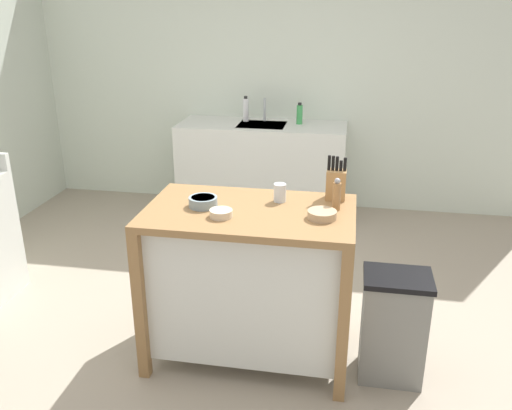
{
  "coord_description": "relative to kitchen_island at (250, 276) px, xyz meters",
  "views": [
    {
      "loc": [
        0.65,
        -2.82,
        2.0
      ],
      "look_at": [
        0.13,
        0.07,
        0.87
      ],
      "focal_mm": 37.98,
      "sensor_mm": 36.0,
      "label": 1
    }
  ],
  "objects": [
    {
      "name": "bowl_ceramic_wide",
      "position": [
        -0.12,
        -0.13,
        0.43
      ],
      "size": [
        0.12,
        0.12,
        0.04
      ],
      "color": "beige",
      "rests_on": "kitchen_island"
    },
    {
      "name": "sink_counter",
      "position": [
        -0.31,
        2.27,
        -0.07
      ],
      "size": [
        1.58,
        0.6,
        0.88
      ],
      "color": "silver",
      "rests_on": "ground"
    },
    {
      "name": "trash_bin",
      "position": [
        0.81,
        -0.07,
        -0.2
      ],
      "size": [
        0.36,
        0.28,
        0.63
      ],
      "color": "slate",
      "rests_on": "ground"
    },
    {
      "name": "pepper_grinder",
      "position": [
        0.46,
        0.08,
        0.49
      ],
      "size": [
        0.04,
        0.04,
        0.18
      ],
      "color": "#9E7042",
      "rests_on": "kitchen_island"
    },
    {
      "name": "sink_faucet",
      "position": [
        -0.31,
        2.41,
        0.48
      ],
      "size": [
        0.02,
        0.02,
        0.22
      ],
      "color": "#B7BCC1",
      "rests_on": "sink_counter"
    },
    {
      "name": "knife_block",
      "position": [
        0.45,
        0.25,
        0.5
      ],
      "size": [
        0.11,
        0.09,
        0.25
      ],
      "color": "#AD7F4C",
      "rests_on": "kitchen_island"
    },
    {
      "name": "bottle_hand_soap",
      "position": [
        0.03,
        2.34,
        0.46
      ],
      "size": [
        0.06,
        0.06,
        0.2
      ],
      "color": "green",
      "rests_on": "sink_counter"
    },
    {
      "name": "bowl_ceramic_small",
      "position": [
        -0.26,
        -0.0,
        0.44
      ],
      "size": [
        0.16,
        0.16,
        0.06
      ],
      "color": "gray",
      "rests_on": "kitchen_island"
    },
    {
      "name": "drinking_cup",
      "position": [
        0.14,
        0.15,
        0.46
      ],
      "size": [
        0.07,
        0.07,
        0.1
      ],
      "color": "silver",
      "rests_on": "kitchen_island"
    },
    {
      "name": "wall_back",
      "position": [
        -0.13,
        2.62,
        0.79
      ],
      "size": [
        5.02,
        0.1,
        2.6
      ],
      "primitive_type": "cube",
      "color": "silver",
      "rests_on": "ground"
    },
    {
      "name": "kitchen_island",
      "position": [
        0.0,
        0.0,
        0.0
      ],
      "size": [
        1.14,
        0.7,
        0.92
      ],
      "color": "olive",
      "rests_on": "ground"
    },
    {
      "name": "bowl_stoneware_deep",
      "position": [
        0.4,
        -0.06,
        0.43
      ],
      "size": [
        0.15,
        0.15,
        0.04
      ],
      "color": "tan",
      "rests_on": "kitchen_island"
    },
    {
      "name": "bottle_spray_cleaner",
      "position": [
        -0.49,
        2.37,
        0.48
      ],
      "size": [
        0.05,
        0.05,
        0.24
      ],
      "color": "white",
      "rests_on": "sink_counter"
    },
    {
      "name": "ground_plane",
      "position": [
        -0.13,
        0.13,
        -0.51
      ],
      "size": [
        6.02,
        6.02,
        0.0
      ],
      "primitive_type": "plane",
      "color": "gray",
      "rests_on": "ground"
    }
  ]
}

